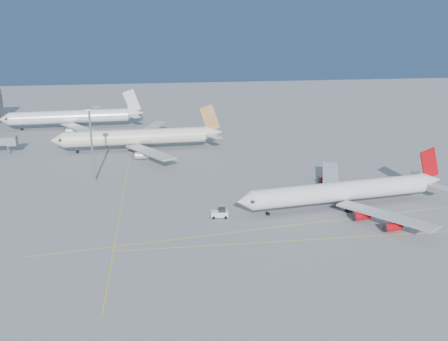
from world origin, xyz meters
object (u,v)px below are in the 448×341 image
Objects in this scene: airliner_virgin at (345,191)px; airliner_third at (73,117)px; light_mast at (91,139)px; airliner_etihad at (139,137)px; pushback_tug at (220,213)px.

airliner_third is at bearing 121.87° from airliner_virgin.
light_mast is at bearing -80.20° from airliner_third.
airliner_virgin is 140.18m from airliner_third.
light_mast reaches higher than airliner_etihad.
airliner_etihad reaches higher than pushback_tug.
pushback_tug is 51.43m from light_mast.
light_mast is (-13.28, -34.87, 8.84)m from airliner_etihad.
light_mast reaches higher than airliner_third.
airliner_etihad is (-58.55, 66.08, 0.62)m from airliner_virgin.
airliner_etihad is 2.77× the size of light_mast.
airliner_virgin is 88.29m from airliner_etihad.
airliner_etihad is at bearing -56.46° from airliner_third.
airliner_etihad reaches higher than airliner_virgin.
airliner_third is at bearing 119.95° from pushback_tug.
pushback_tug is (54.47, -110.28, -4.06)m from airliner_third.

